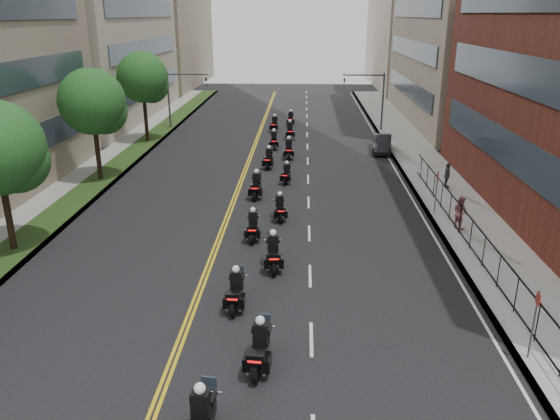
# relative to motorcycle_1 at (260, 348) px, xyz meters

# --- Properties ---
(sidewalk_right) EXTENTS (4.00, 90.00, 0.15)m
(sidewalk_right) POSITION_rel_motorcycle_1_xyz_m (10.51, 21.71, -0.65)
(sidewalk_right) COLOR gray
(sidewalk_right) RESTS_ON ground
(sidewalk_left) EXTENTS (4.00, 90.00, 0.15)m
(sidewalk_left) POSITION_rel_motorcycle_1_xyz_m (-13.49, 21.71, -0.65)
(sidewalk_left) COLOR gray
(sidewalk_left) RESTS_ON ground
(grass_strip) EXTENTS (2.00, 90.00, 0.04)m
(grass_strip) POSITION_rel_motorcycle_1_xyz_m (-12.69, 21.71, -0.55)
(grass_strip) COLOR #203E16
(grass_strip) RESTS_ON sidewalk_left
(iron_fence) EXTENTS (0.05, 28.00, 1.50)m
(iron_fence) POSITION_rel_motorcycle_1_xyz_m (9.51, 8.71, 0.18)
(iron_fence) COLOR black
(iron_fence) RESTS_ON sidewalk_right
(street_trees) EXTENTS (4.40, 38.40, 7.98)m
(street_trees) POSITION_rel_motorcycle_1_xyz_m (-12.54, 15.32, 4.41)
(street_trees) COLOR black
(street_trees) RESTS_ON ground
(traffic_signal_right) EXTENTS (4.09, 0.20, 5.60)m
(traffic_signal_right) POSITION_rel_motorcycle_1_xyz_m (8.05, 38.71, 2.98)
(traffic_signal_right) COLOR #3F3F44
(traffic_signal_right) RESTS_ON ground
(traffic_signal_left) EXTENTS (4.09, 0.20, 5.60)m
(traffic_signal_left) POSITION_rel_motorcycle_1_xyz_m (-11.03, 38.71, 2.98)
(traffic_signal_left) COLOR #3F3F44
(traffic_signal_left) RESTS_ON ground
(motorcycle_1) EXTENTS (0.66, 2.48, 1.83)m
(motorcycle_1) POSITION_rel_motorcycle_1_xyz_m (0.00, 0.00, 0.00)
(motorcycle_1) COLOR black
(motorcycle_1) RESTS_ON ground
(motorcycle_2) EXTENTS (0.54, 2.35, 1.74)m
(motorcycle_2) POSITION_rel_motorcycle_1_xyz_m (-1.24, 3.86, -0.04)
(motorcycle_2) COLOR black
(motorcycle_2) RESTS_ON ground
(motorcycle_3) EXTENTS (0.68, 2.49, 1.84)m
(motorcycle_3) POSITION_rel_motorcycle_1_xyz_m (0.03, 7.43, 0.00)
(motorcycle_3) COLOR black
(motorcycle_3) RESTS_ON ground
(motorcycle_4) EXTENTS (0.54, 2.28, 1.68)m
(motorcycle_4) POSITION_rel_motorcycle_1_xyz_m (-1.19, 10.82, -0.06)
(motorcycle_4) COLOR black
(motorcycle_4) RESTS_ON ground
(motorcycle_5) EXTENTS (0.63, 2.17, 1.60)m
(motorcycle_5) POSITION_rel_motorcycle_1_xyz_m (0.07, 13.73, -0.09)
(motorcycle_5) COLOR black
(motorcycle_5) RESTS_ON ground
(motorcycle_6) EXTENTS (0.57, 2.46, 1.81)m
(motorcycle_6) POSITION_rel_motorcycle_1_xyz_m (-1.58, 17.56, -0.01)
(motorcycle_6) COLOR black
(motorcycle_6) RESTS_ON ground
(motorcycle_7) EXTENTS (0.61, 2.06, 1.52)m
(motorcycle_7) POSITION_rel_motorcycle_1_xyz_m (0.21, 20.79, -0.12)
(motorcycle_7) COLOR black
(motorcycle_7) RESTS_ON ground
(motorcycle_8) EXTENTS (0.63, 2.31, 1.71)m
(motorcycle_8) POSITION_rel_motorcycle_1_xyz_m (-1.23, 24.58, -0.05)
(motorcycle_8) COLOR black
(motorcycle_8) RESTS_ON ground
(motorcycle_9) EXTENTS (0.56, 2.42, 1.79)m
(motorcycle_9) POSITION_rel_motorcycle_1_xyz_m (0.19, 27.52, -0.02)
(motorcycle_9) COLOR black
(motorcycle_9) RESTS_ON ground
(motorcycle_10) EXTENTS (0.55, 2.35, 1.73)m
(motorcycle_10) POSITION_rel_motorcycle_1_xyz_m (-1.17, 30.76, -0.04)
(motorcycle_10) COLOR black
(motorcycle_10) RESTS_ON ground
(motorcycle_11) EXTENTS (0.60, 2.39, 1.76)m
(motorcycle_11) POSITION_rel_motorcycle_1_xyz_m (0.09, 34.81, -0.03)
(motorcycle_11) COLOR black
(motorcycle_11) RESTS_ON ground
(motorcycle_12) EXTENTS (0.62, 2.31, 1.70)m
(motorcycle_12) POSITION_rel_motorcycle_1_xyz_m (-1.51, 38.04, -0.05)
(motorcycle_12) COLOR black
(motorcycle_12) RESTS_ON ground
(motorcycle_13) EXTENTS (0.53, 2.28, 1.68)m
(motorcycle_13) POSITION_rel_motorcycle_1_xyz_m (0.01, 40.93, -0.06)
(motorcycle_13) COLOR black
(motorcycle_13) RESTS_ON ground
(parked_sedan) EXTENTS (2.08, 4.47, 1.42)m
(parked_sedan) POSITION_rel_motorcycle_1_xyz_m (7.91, 29.93, -0.01)
(parked_sedan) COLOR black
(parked_sedan) RESTS_ON ground
(pedestrian_b) EXTENTS (0.99, 1.06, 1.74)m
(pedestrian_b) POSITION_rel_motorcycle_1_xyz_m (9.71, 12.49, 0.30)
(pedestrian_b) COLOR #914F4F
(pedestrian_b) RESTS_ON sidewalk_right
(pedestrian_c) EXTENTS (0.46, 0.99, 1.66)m
(pedestrian_c) POSITION_rel_motorcycle_1_xyz_m (10.78, 19.66, 0.26)
(pedestrian_c) COLOR #3A3940
(pedestrian_c) RESTS_ON sidewalk_right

